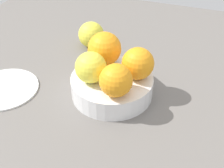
% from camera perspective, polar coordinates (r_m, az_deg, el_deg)
% --- Properties ---
extents(ground_plane, '(1.10, 1.10, 0.02)m').
position_cam_1_polar(ground_plane, '(0.66, 0.00, -2.54)').
color(ground_plane, '#66605B').
extents(fruit_bowl, '(0.18, 0.18, 0.04)m').
position_cam_1_polar(fruit_bowl, '(0.64, 0.00, -0.40)').
color(fruit_bowl, white).
rests_on(fruit_bowl, ground_plane).
extents(orange_in_bowl_0, '(0.07, 0.07, 0.07)m').
position_cam_1_polar(orange_in_bowl_0, '(0.65, -1.47, 6.85)').
color(orange_in_bowl_0, orange).
rests_on(orange_in_bowl_0, fruit_bowl).
extents(orange_in_bowl_1, '(0.07, 0.07, 0.07)m').
position_cam_1_polar(orange_in_bowl_1, '(0.56, 0.75, 0.71)').
color(orange_in_bowl_1, orange).
rests_on(orange_in_bowl_1, fruit_bowl).
extents(orange_in_bowl_2, '(0.07, 0.07, 0.07)m').
position_cam_1_polar(orange_in_bowl_2, '(0.61, 5.04, 3.98)').
color(orange_in_bowl_2, orange).
rests_on(orange_in_bowl_2, fruit_bowl).
extents(orange_in_bowl_3, '(0.07, 0.07, 0.07)m').
position_cam_1_polar(orange_in_bowl_3, '(0.60, -4.14, 3.24)').
color(orange_in_bowl_3, yellow).
rests_on(orange_in_bowl_3, fruit_bowl).
extents(orange_loose_0, '(0.07, 0.07, 0.07)m').
position_cam_1_polar(orange_loose_0, '(0.81, -4.05, 9.53)').
color(orange_loose_0, yellow).
rests_on(orange_loose_0, ground_plane).
extents(side_plate, '(0.15, 0.15, 0.01)m').
position_cam_1_polar(side_plate, '(0.70, -20.22, -0.70)').
color(side_plate, white).
rests_on(side_plate, ground_plane).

